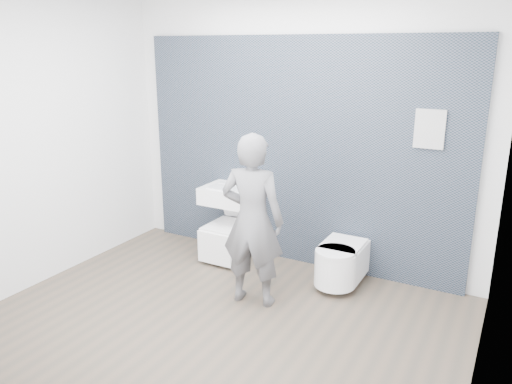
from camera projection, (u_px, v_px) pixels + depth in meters
The scene contains 8 objects.
ground at pixel (223, 319), 4.35m from camera, with size 4.00×4.00×0.00m, color brown.
room_shell at pixel (219, 120), 3.86m from camera, with size 4.00×4.00×4.00m.
tile_wall at pixel (293, 258), 5.59m from camera, with size 3.60×0.06×2.40m, color black.
washbasin at pixel (231, 195), 5.46m from camera, with size 0.61×0.46×0.46m.
toilet_square at pixel (229, 238), 5.54m from camera, with size 0.41×0.60×0.79m.
toilet_rounded at pixel (340, 263), 4.90m from camera, with size 0.40×0.68×0.37m.
info_placard at pixel (414, 286), 4.94m from camera, with size 0.27×0.03×0.36m, color white.
visitor at pixel (252, 221), 4.44m from camera, with size 0.58×0.38×1.59m, color #5B5B5F.
Camera 1 is at (2.11, -3.25, 2.28)m, focal length 35.00 mm.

